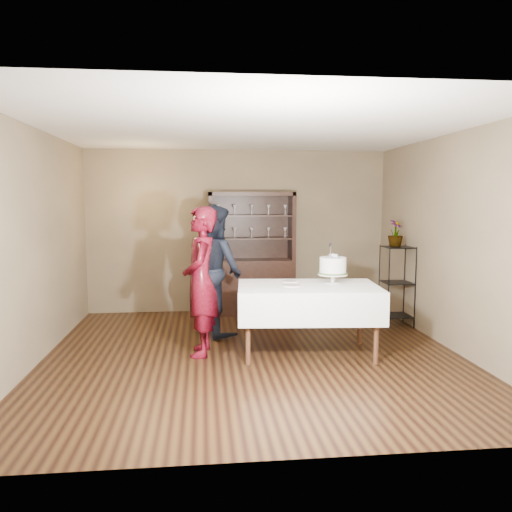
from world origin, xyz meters
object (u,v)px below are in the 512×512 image
object	(u,v)px
china_hutch	(251,273)
potted_plant	(395,233)
woman	(201,281)
cake_table	(308,302)
man	(215,270)
plant_etagere	(397,282)
cake	(333,267)

from	to	relation	value
china_hutch	potted_plant	size ratio (longest dim) A/B	5.02
china_hutch	woman	world-z (taller)	china_hutch
cake_table	potted_plant	bearing A→B (deg)	38.04
china_hutch	woman	size ratio (longest dim) A/B	1.11
man	plant_etagere	bearing A→B (deg)	-117.24
man	woman	bearing A→B (deg)	137.52
cake	potted_plant	distance (m)	1.67
woman	potted_plant	xyz separation A→B (m)	(2.86, 1.11, 0.49)
woman	cake	xyz separation A→B (m)	(1.63, 0.02, 0.15)
plant_etagere	woman	xyz separation A→B (m)	(-2.91, -1.12, 0.25)
china_hutch	cake_table	distance (m)	2.33
cake	potted_plant	size ratio (longest dim) A/B	1.27
cake_table	china_hutch	bearing A→B (deg)	101.55
man	cake	bearing A→B (deg)	-153.55
cake_table	potted_plant	distance (m)	2.12
woman	man	bearing A→B (deg)	170.78
cake_table	man	world-z (taller)	man
woman	cake	distance (m)	1.64
plant_etagere	potted_plant	size ratio (longest dim) A/B	3.01
woman	china_hutch	bearing A→B (deg)	161.41
plant_etagere	man	world-z (taller)	man
china_hutch	plant_etagere	world-z (taller)	china_hutch
man	potted_plant	xyz separation A→B (m)	(2.67, 0.17, 0.48)
china_hutch	cake_table	world-z (taller)	china_hutch
woman	plant_etagere	bearing A→B (deg)	113.28
china_hutch	plant_etagere	size ratio (longest dim) A/B	1.67
woman	cake	bearing A→B (deg)	92.93
plant_etagere	potted_plant	world-z (taller)	potted_plant
china_hutch	plant_etagere	xyz separation A→B (m)	(2.08, -1.05, -0.01)
plant_etagere	woman	world-z (taller)	woman
china_hutch	woman	xyz separation A→B (m)	(-0.83, -2.17, 0.24)
china_hutch	cake	size ratio (longest dim) A/B	3.96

